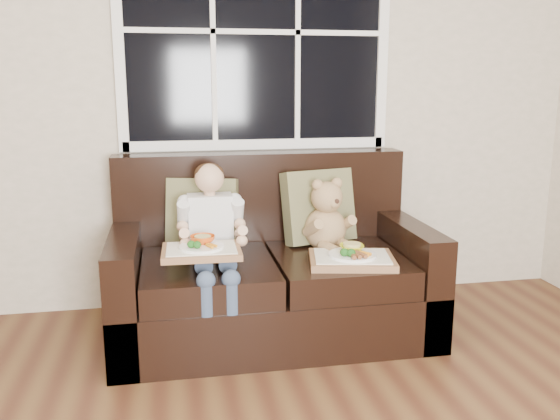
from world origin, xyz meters
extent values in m
cube|color=beige|center=(0.00, 2.50, 1.35)|extent=(4.50, 0.02, 2.70)
cube|color=black|center=(0.22, 2.48, 1.65)|extent=(1.50, 0.02, 1.25)
cube|color=white|center=(0.22, 2.47, 0.99)|extent=(1.58, 0.04, 0.06)
cube|color=white|center=(-0.56, 2.47, 1.65)|extent=(0.06, 0.04, 1.37)
cube|color=white|center=(1.00, 2.47, 1.65)|extent=(0.06, 0.04, 1.37)
cube|color=white|center=(0.22, 2.47, 1.65)|extent=(1.50, 0.03, 0.03)
cube|color=black|center=(0.22, 1.95, 0.15)|extent=(1.70, 0.90, 0.30)
cube|color=black|center=(-0.56, 1.95, 0.30)|extent=(0.15, 0.90, 0.60)
cube|color=black|center=(0.99, 1.95, 0.30)|extent=(0.15, 0.90, 0.60)
cube|color=black|center=(0.22, 2.33, 0.63)|extent=(1.70, 0.18, 0.66)
cube|color=black|center=(-0.13, 1.87, 0.38)|extent=(0.68, 0.72, 0.15)
cube|color=black|center=(0.57, 1.87, 0.38)|extent=(0.68, 0.72, 0.15)
cube|color=#6B6542|center=(-0.14, 2.17, 0.65)|extent=(0.42, 0.27, 0.40)
cube|color=#6B6542|center=(0.53, 2.17, 0.66)|extent=(0.45, 0.29, 0.43)
cube|color=silver|center=(-0.11, 2.00, 0.62)|extent=(0.23, 0.14, 0.32)
sphere|color=#D8A784|center=(-0.11, 1.99, 0.87)|extent=(0.15, 0.15, 0.15)
ellipsoid|color=#331E10|center=(-0.11, 2.00, 0.90)|extent=(0.15, 0.15, 0.11)
cylinder|color=#35445D|center=(-0.16, 1.82, 0.49)|extent=(0.09, 0.29, 0.09)
cylinder|color=#35445D|center=(-0.05, 1.82, 0.49)|extent=(0.09, 0.29, 0.09)
cylinder|color=#35445D|center=(-0.16, 1.54, 0.31)|extent=(0.08, 0.08, 0.27)
cylinder|color=#35445D|center=(-0.05, 1.54, 0.31)|extent=(0.08, 0.08, 0.27)
cylinder|color=#D8A784|center=(-0.25, 1.89, 0.66)|extent=(0.06, 0.29, 0.23)
cylinder|color=#D8A784|center=(0.03, 1.89, 0.66)|extent=(0.06, 0.29, 0.23)
ellipsoid|color=tan|center=(0.54, 2.04, 0.56)|extent=(0.28, 0.26, 0.25)
sphere|color=tan|center=(0.54, 2.02, 0.74)|extent=(0.22, 0.22, 0.18)
sphere|color=tan|center=(0.48, 2.03, 0.82)|extent=(0.06, 0.06, 0.06)
sphere|color=tan|center=(0.60, 2.03, 0.82)|extent=(0.06, 0.06, 0.06)
sphere|color=tan|center=(0.54, 1.95, 0.73)|extent=(0.07, 0.07, 0.07)
sphere|color=#321E16|center=(0.54, 1.92, 0.74)|extent=(0.03, 0.03, 0.03)
cylinder|color=tan|center=(0.48, 1.90, 0.48)|extent=(0.10, 0.15, 0.07)
cylinder|color=tan|center=(0.60, 1.90, 0.48)|extent=(0.10, 0.15, 0.07)
cube|color=#996A45|center=(-0.17, 1.70, 0.56)|extent=(0.39, 0.30, 0.03)
cube|color=silver|center=(-0.17, 1.70, 0.58)|extent=(0.34, 0.25, 0.01)
cylinder|color=white|center=(-0.17, 1.69, 0.59)|extent=(0.22, 0.22, 0.01)
imported|color=#DF5112|center=(-0.16, 1.73, 0.61)|extent=(0.12, 0.12, 0.04)
cylinder|color=#E7D97E|center=(-0.16, 1.73, 0.62)|extent=(0.08, 0.08, 0.02)
ellipsoid|color=#25561B|center=(-0.22, 1.66, 0.61)|extent=(0.04, 0.04, 0.04)
ellipsoid|color=#25561B|center=(-0.19, 1.64, 0.61)|extent=(0.04, 0.04, 0.04)
cylinder|color=orange|center=(-0.13, 1.65, 0.60)|extent=(0.04, 0.06, 0.01)
cube|color=#996A45|center=(0.60, 1.72, 0.47)|extent=(0.49, 0.41, 0.04)
cube|color=silver|center=(0.60, 1.72, 0.49)|extent=(0.43, 0.35, 0.01)
cylinder|color=white|center=(0.60, 1.71, 0.50)|extent=(0.25, 0.25, 0.02)
imported|color=yellow|center=(0.61, 1.76, 0.52)|extent=(0.15, 0.15, 0.03)
cylinder|color=#E7D97E|center=(0.61, 1.76, 0.53)|extent=(0.09, 0.09, 0.02)
ellipsoid|color=#25561B|center=(0.54, 1.67, 0.53)|extent=(0.05, 0.05, 0.04)
ellipsoid|color=#25561B|center=(0.57, 1.65, 0.53)|extent=(0.05, 0.05, 0.04)
cylinder|color=orange|center=(0.64, 1.66, 0.52)|extent=(0.05, 0.07, 0.02)
cylinder|color=brown|center=(0.60, 1.64, 0.52)|extent=(0.03, 0.09, 0.02)
camera|label=1|loc=(-0.31, -1.08, 1.38)|focal=38.00mm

